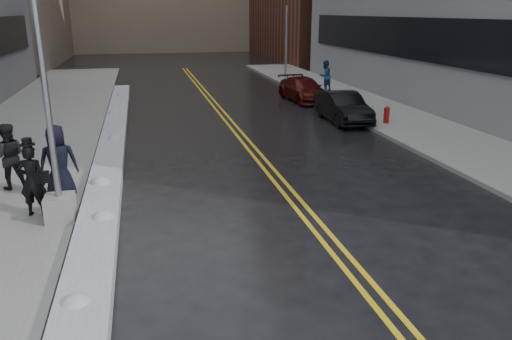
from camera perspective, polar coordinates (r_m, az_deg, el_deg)
ground at (r=10.71m, az=-4.75°, el=-9.01°), size 160.00×160.00×0.00m
sidewalk_west at (r=20.54m, az=-25.14°, el=2.73°), size 5.50×50.00×0.15m
sidewalk_east at (r=23.00m, az=16.83°, el=5.12°), size 4.00×50.00×0.15m
lane_line_left at (r=20.39m, az=-2.32°, el=4.11°), size 0.12×50.00×0.01m
lane_line_right at (r=20.44m, az=-1.49°, el=4.16°), size 0.12×50.00×0.01m
snow_ridge at (r=18.12m, az=-16.20°, el=2.21°), size 0.90×30.00×0.34m
lamppost at (r=11.88m, az=-22.58°, el=5.34°), size 0.65×0.65×7.62m
fire_hydrant at (r=22.43m, az=14.70°, el=6.23°), size 0.26×0.26×0.73m
traffic_signal at (r=34.90m, az=3.48°, el=15.42°), size 0.16×0.20×6.00m
pedestrian_fedora at (r=12.79m, az=-24.18°, el=-1.12°), size 0.69×0.51×1.73m
pedestrian_b at (r=15.03m, az=-26.44°, el=1.40°), size 1.00×0.84×1.81m
pedestrian_c at (r=13.68m, az=-21.65°, el=0.82°), size 1.02×0.74×1.94m
pedestrian_east at (r=30.80m, az=7.89°, el=10.61°), size 1.11×1.02×1.83m
car_black at (r=22.89m, az=9.93°, el=7.08°), size 1.49×4.10×1.34m
car_maroon at (r=28.17m, az=5.45°, el=9.16°), size 2.10×4.49×1.27m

